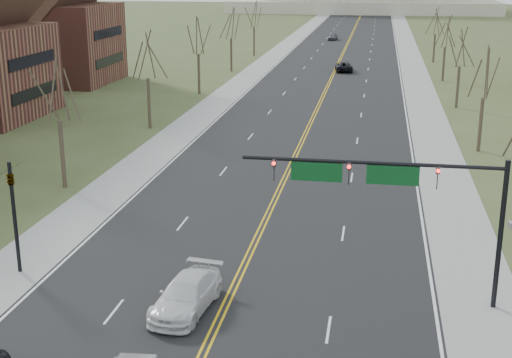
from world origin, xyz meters
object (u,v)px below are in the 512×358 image
at_px(car_sb_inner_second, 186,295).
at_px(car_far_nb, 344,66).
at_px(signal_mast, 391,185).
at_px(signal_left, 13,205).
at_px(car_far_sb, 333,37).

distance_m(car_sb_inner_second, car_far_nb, 80.28).
xyz_separation_m(signal_mast, signal_left, (-18.95, 0.00, -2.05)).
bearing_deg(car_sb_inner_second, signal_left, 171.16).
relative_size(signal_left, car_far_sb, 1.42).
relative_size(signal_left, car_sb_inner_second, 1.12).
relative_size(signal_left, car_far_nb, 1.12).
xyz_separation_m(signal_left, car_far_sb, (8.01, 124.78, -2.98)).
xyz_separation_m(car_sb_inner_second, car_far_nb, (3.05, 80.22, -0.03)).
bearing_deg(car_sb_inner_second, car_far_sb, 97.64).
bearing_deg(car_far_sb, signal_left, -88.17).
bearing_deg(car_far_nb, signal_left, 74.26).
xyz_separation_m(signal_left, car_far_nb, (12.86, 77.47, -2.96)).
bearing_deg(signal_left, car_far_sb, 86.33).
bearing_deg(car_far_nb, car_sb_inner_second, 81.51).
bearing_deg(signal_mast, car_far_sb, 95.01).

